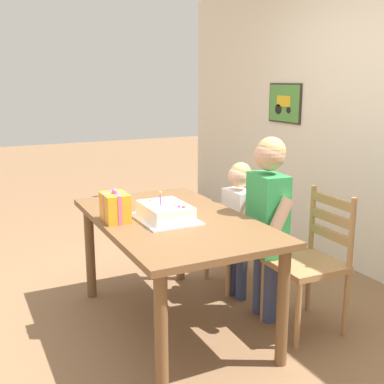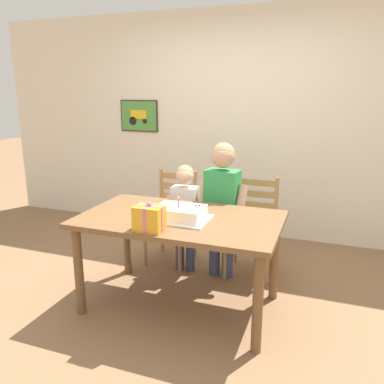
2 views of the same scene
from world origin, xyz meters
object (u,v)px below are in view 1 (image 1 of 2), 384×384
birthday_cake (165,212)px  gift_box_red_large (115,207)px  dining_table (173,232)px  chair_right (311,261)px  child_younger (238,217)px  chair_left (244,227)px  child_older (267,211)px

birthday_cake → gift_box_red_large: (-0.11, -0.29, 0.04)m
dining_table → chair_right: chair_right is taller
dining_table → gift_box_red_large: 0.41m
child_younger → chair_left: bearing=139.0°
child_older → child_younger: bearing=179.9°
chair_right → birthday_cake: bearing=-114.2°
dining_table → gift_box_red_large: (-0.09, -0.35, 0.19)m
chair_left → child_older: child_older is taller
dining_table → chair_left: size_ratio=1.68×
gift_box_red_large → child_older: bearing=75.5°
child_older → child_younger: 0.39m
birthday_cake → child_older: size_ratio=0.35×
chair_left → birthday_cake: bearing=-63.4°
child_older → dining_table: bearing=-104.8°
chair_left → dining_table: bearing=-63.0°
dining_table → chair_right: 0.92m
chair_right → child_older: (-0.25, -0.18, 0.30)m
birthday_cake → gift_box_red_large: bearing=-110.9°
child_younger → gift_box_red_large: bearing=-83.5°
child_older → birthday_cake: bearing=-101.7°
birthday_cake → child_younger: (-0.22, 0.68, -0.17)m
birthday_cake → chair_left: bearing=116.6°
dining_table → birthday_cake: birthday_cake is taller
dining_table → gift_box_red_large: gift_box_red_large is taller
dining_table → gift_box_red_large: size_ratio=7.23×
birthday_cake → dining_table: bearing=111.8°
birthday_cake → chair_left: birthday_cake is taller
gift_box_red_large → chair_left: (-0.32, 1.15, -0.38)m
chair_left → child_older: (0.57, -0.18, 0.30)m
gift_box_red_large → chair_right: (0.50, 1.15, -0.38)m
chair_left → child_older: bearing=-17.7°
dining_table → chair_left: chair_left is taller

